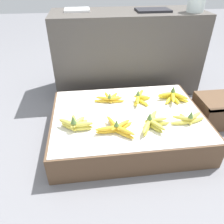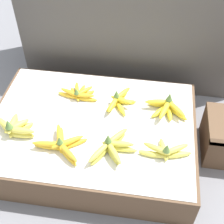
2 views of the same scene
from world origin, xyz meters
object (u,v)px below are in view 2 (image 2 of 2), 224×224
at_px(banana_bunch_front_right, 165,151).
at_px(banana_bunch_front_midright, 112,147).
at_px(banana_bunch_front_midleft, 61,145).
at_px(banana_bunch_front_left, 14,128).
at_px(banana_bunch_middle_right, 167,107).
at_px(banana_bunch_middle_midright, 119,101).
at_px(banana_bunch_middle_midleft, 79,94).

bearing_deg(banana_bunch_front_right, banana_bunch_front_midright, -176.31).
bearing_deg(banana_bunch_front_midleft, banana_bunch_front_midright, 4.12).
bearing_deg(banana_bunch_front_left, banana_bunch_middle_right, 19.39).
bearing_deg(banana_bunch_middle_right, banana_bunch_front_left, -160.61).
distance_m(banana_bunch_front_midright, banana_bunch_middle_midright, 0.32).
xyz_separation_m(banana_bunch_front_right, banana_bunch_middle_right, (-0.00, 0.29, 0.00)).
xyz_separation_m(banana_bunch_front_left, banana_bunch_front_midright, (0.49, -0.04, -0.00)).
bearing_deg(banana_bunch_front_midleft, banana_bunch_front_right, 3.90).
relative_size(banana_bunch_front_midright, banana_bunch_middle_midright, 1.11).
bearing_deg(banana_bunch_middle_midright, banana_bunch_front_midright, -88.72).
bearing_deg(banana_bunch_middle_midleft, banana_bunch_front_midleft, -89.89).
xyz_separation_m(banana_bunch_front_left, banana_bunch_front_midleft, (0.25, -0.06, -0.01)).
xyz_separation_m(banana_bunch_front_midright, banana_bunch_middle_midleft, (-0.24, 0.35, -0.01)).
distance_m(banana_bunch_front_right, banana_bunch_middle_midleft, 0.59).
relative_size(banana_bunch_front_left, banana_bunch_front_midright, 0.95).
bearing_deg(banana_bunch_middle_right, banana_bunch_front_right, -89.82).
bearing_deg(banana_bunch_middle_midleft, banana_bunch_middle_right, -5.23).
height_order(banana_bunch_front_left, banana_bunch_middle_midright, banana_bunch_front_left).
bearing_deg(banana_bunch_front_midleft, banana_bunch_middle_midleft, 90.11).
distance_m(banana_bunch_front_midleft, banana_bunch_front_right, 0.48).
height_order(banana_bunch_front_midright, banana_bunch_middle_right, banana_bunch_middle_right).
distance_m(banana_bunch_front_midleft, banana_bunch_middle_midright, 0.41).
xyz_separation_m(banana_bunch_front_right, banana_bunch_middle_midright, (-0.25, 0.30, -0.00)).
xyz_separation_m(banana_bunch_front_midleft, banana_bunch_middle_right, (0.48, 0.32, 0.00)).
bearing_deg(banana_bunch_middle_midright, banana_bunch_front_right, -49.93).
bearing_deg(banana_bunch_front_midleft, banana_bunch_middle_right, 33.63).
height_order(banana_bunch_front_midleft, banana_bunch_middle_right, banana_bunch_middle_right).
height_order(banana_bunch_front_midright, banana_bunch_middle_midleft, banana_bunch_front_midright).
distance_m(banana_bunch_front_midright, banana_bunch_middle_right, 0.39).
bearing_deg(banana_bunch_front_left, banana_bunch_middle_midleft, 50.23).
relative_size(banana_bunch_front_right, banana_bunch_middle_right, 1.06).
relative_size(banana_bunch_front_right, banana_bunch_middle_midright, 1.17).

